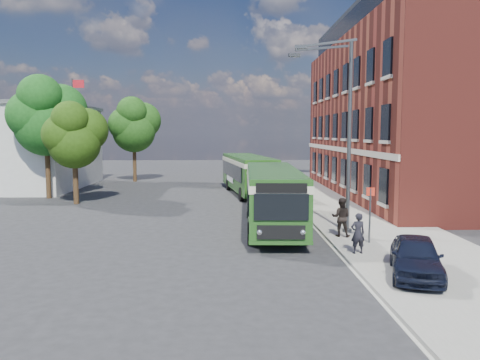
{
  "coord_description": "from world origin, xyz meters",
  "views": [
    {
      "loc": [
        -0.36,
        -23.76,
        4.83
      ],
      "look_at": [
        0.19,
        2.37,
        2.2
      ],
      "focal_mm": 35.0,
      "sensor_mm": 36.0,
      "label": 1
    }
  ],
  "objects_px": {
    "street_lamp": "(342,134)",
    "bus_rear": "(248,171)",
    "bus_front": "(273,192)",
    "parked_car": "(416,256)"
  },
  "relations": [
    {
      "from": "street_lamp",
      "to": "bus_front",
      "type": "distance_m",
      "value": 4.59
    },
    {
      "from": "street_lamp",
      "to": "bus_rear",
      "type": "height_order",
      "value": "street_lamp"
    },
    {
      "from": "bus_front",
      "to": "parked_car",
      "type": "distance_m",
      "value": 9.59
    },
    {
      "from": "street_lamp",
      "to": "bus_front",
      "type": "relative_size",
      "value": 0.8
    },
    {
      "from": "street_lamp",
      "to": "parked_car",
      "type": "xyz_separation_m",
      "value": [
        0.87,
        -6.94,
        -3.98
      ]
    },
    {
      "from": "bus_rear",
      "to": "parked_car",
      "type": "bearing_deg",
      "value": -78.02
    },
    {
      "from": "bus_rear",
      "to": "street_lamp",
      "type": "bearing_deg",
      "value": -75.85
    },
    {
      "from": "street_lamp",
      "to": "bus_front",
      "type": "xyz_separation_m",
      "value": [
        -3.03,
        1.76,
        -2.96
      ]
    },
    {
      "from": "bus_front",
      "to": "street_lamp",
      "type": "bearing_deg",
      "value": -30.19
    },
    {
      "from": "street_lamp",
      "to": "parked_car",
      "type": "distance_m",
      "value": 8.05
    }
  ]
}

